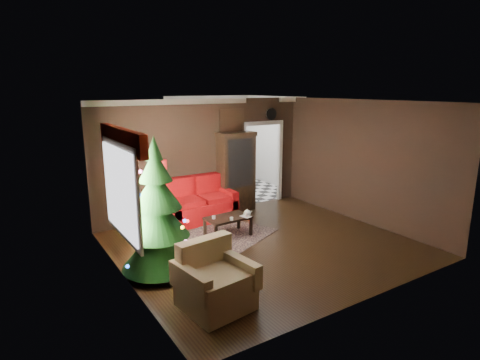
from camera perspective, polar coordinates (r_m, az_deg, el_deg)
floor at (r=7.97m, az=3.52°, el=-9.33°), size 5.50×5.50×0.00m
ceiling at (r=7.37m, az=3.83°, el=11.21°), size 5.50×5.50×0.00m
wall_back at (r=9.64m, az=-5.12°, el=3.28°), size 5.50×0.00×5.50m
wall_front at (r=5.79m, az=18.41°, el=-4.08°), size 5.50×0.00×5.50m
wall_left at (r=6.37m, az=-16.77°, el=-2.40°), size 0.00×5.50×5.50m
wall_right at (r=9.41m, az=17.35°, el=2.48°), size 0.00×5.50×5.50m
doorway at (r=10.58m, az=3.12°, el=2.27°), size 1.10×0.10×2.10m
left_window at (r=6.56m, az=-16.95°, el=-1.53°), size 0.05×1.60×1.40m
valance at (r=6.43m, az=-16.75°, el=5.65°), size 0.12×2.10×0.35m
kitchen_floor at (r=12.03m, az=-1.09°, el=-1.49°), size 3.00×3.00×0.00m
kitchen_window at (r=12.97m, az=-4.49°, el=7.18°), size 0.70×0.06×0.70m
rug at (r=8.33m, az=-2.67°, el=-8.26°), size 2.58×2.28×0.01m
loveseat at (r=9.28m, az=-5.91°, el=-2.84°), size 1.70×0.90×1.00m
curio_cabinet at (r=9.90m, az=-0.59°, el=0.93°), size 0.90×0.45×1.90m
floor_lamp at (r=8.57m, az=-11.11°, el=-2.08°), size 0.32×0.32×1.49m
christmas_tree at (r=6.62m, az=-11.86°, el=-4.70°), size 1.49×1.49×2.38m
armchair at (r=5.70m, az=-3.57°, el=-13.88°), size 1.03×1.03×0.94m
coffee_table at (r=8.34m, az=-1.77°, el=-6.68°), size 0.94×0.60×0.41m
teapot at (r=8.24m, az=1.04°, el=-4.81°), size 0.18×0.18×0.16m
cup_a at (r=8.16m, az=-3.82°, el=-5.40°), size 0.09×0.09×0.06m
cup_b at (r=8.06m, az=-1.25°, el=-5.60°), size 0.09×0.09×0.06m
book at (r=8.18m, az=0.43°, el=-4.74°), size 0.16×0.05×0.22m
wall_clock at (r=10.52m, az=4.50°, el=9.49°), size 0.32×0.32×0.06m
painting at (r=9.86m, az=-1.18°, el=8.53°), size 0.62×0.05×0.52m
kitchen_counter at (r=12.95m, az=-3.87°, el=1.57°), size 1.80×0.60×0.90m
kitchen_table at (r=11.54m, az=-1.59°, el=-0.22°), size 0.70×0.70×0.75m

